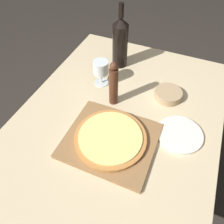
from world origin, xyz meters
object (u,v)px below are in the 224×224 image
Objects in this scene: small_bowl at (168,94)px; pepper_mill at (114,85)px; wine_glass at (101,68)px; wine_bottle at (120,42)px; pizza at (110,138)px.

pepper_mill is at bearing -150.61° from small_bowl.
wine_bottle is at bearing 81.65° from wine_glass.
wine_bottle is at bearing 107.61° from pizza.
wine_glass is 1.02× the size of small_bowl.
wine_bottle is 1.49× the size of pepper_mill.
wine_glass is (-0.03, -0.20, -0.05)m from wine_bottle.
pizza is at bearing -70.42° from pepper_mill.
pizza is 1.29× the size of pepper_mill.
wine_bottle reaches higher than wine_glass.
wine_glass reaches higher than small_bowl.
pizza is at bearing -59.43° from wine_glass.
wine_glass reaches higher than pizza.
wine_glass is (-0.12, 0.11, -0.02)m from pepper_mill.
pepper_mill is at bearing 109.58° from pizza.
wine_glass is 0.38m from small_bowl.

